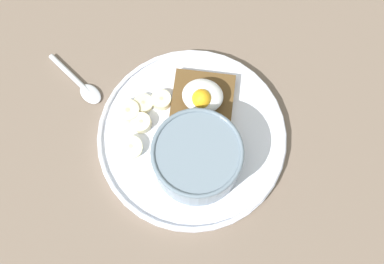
{
  "coord_description": "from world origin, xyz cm",
  "views": [
    {
      "loc": [
        3.69,
        -21.42,
        73.57
      ],
      "look_at": [
        0.0,
        0.0,
        5.0
      ],
      "focal_mm": 50.0,
      "sensor_mm": 36.0,
      "label": 1
    }
  ],
  "objects_px": {
    "toast_slice": "(202,101)",
    "banana_slice_back": "(143,103)",
    "banana_slice_inner": "(128,111)",
    "banana_slice_front": "(131,147)",
    "oatmeal_bowl": "(197,158)",
    "banana_slice_right": "(161,100)",
    "banana_slice_left": "(141,123)",
    "poached_egg": "(202,96)",
    "spoon": "(81,85)"
  },
  "relations": [
    {
      "from": "banana_slice_right",
      "to": "banana_slice_inner",
      "type": "bearing_deg",
      "value": -149.25
    },
    {
      "from": "oatmeal_bowl",
      "to": "banana_slice_right",
      "type": "bearing_deg",
      "value": 128.51
    },
    {
      "from": "banana_slice_left",
      "to": "banana_slice_inner",
      "type": "relative_size",
      "value": 0.91
    },
    {
      "from": "banana_slice_back",
      "to": "banana_slice_front",
      "type": "bearing_deg",
      "value": -93.11
    },
    {
      "from": "banana_slice_left",
      "to": "banana_slice_right",
      "type": "xyz_separation_m",
      "value": [
        0.02,
        0.04,
        -0.0
      ]
    },
    {
      "from": "banana_slice_back",
      "to": "banana_slice_inner",
      "type": "distance_m",
      "value": 0.02
    },
    {
      "from": "poached_egg",
      "to": "banana_slice_right",
      "type": "bearing_deg",
      "value": -173.8
    },
    {
      "from": "banana_slice_back",
      "to": "poached_egg",
      "type": "bearing_deg",
      "value": 10.69
    },
    {
      "from": "poached_egg",
      "to": "banana_slice_right",
      "type": "height_order",
      "value": "poached_egg"
    },
    {
      "from": "toast_slice",
      "to": "banana_slice_left",
      "type": "xyz_separation_m",
      "value": [
        -0.08,
        -0.05,
        0.0
      ]
    },
    {
      "from": "banana_slice_back",
      "to": "banana_slice_inner",
      "type": "xyz_separation_m",
      "value": [
        -0.02,
        -0.02,
        0.0
      ]
    },
    {
      "from": "banana_slice_right",
      "to": "banana_slice_back",
      "type": "bearing_deg",
      "value": -159.21
    },
    {
      "from": "toast_slice",
      "to": "banana_slice_back",
      "type": "height_order",
      "value": "toast_slice"
    },
    {
      "from": "oatmeal_bowl",
      "to": "banana_slice_front",
      "type": "height_order",
      "value": "oatmeal_bowl"
    },
    {
      "from": "oatmeal_bowl",
      "to": "banana_slice_front",
      "type": "distance_m",
      "value": 0.1
    },
    {
      "from": "banana_slice_inner",
      "to": "banana_slice_back",
      "type": "bearing_deg",
      "value": 41.29
    },
    {
      "from": "toast_slice",
      "to": "banana_slice_front",
      "type": "height_order",
      "value": "banana_slice_front"
    },
    {
      "from": "toast_slice",
      "to": "poached_egg",
      "type": "relative_size",
      "value": 1.57
    },
    {
      "from": "banana_slice_left",
      "to": "banana_slice_right",
      "type": "bearing_deg",
      "value": 61.69
    },
    {
      "from": "banana_slice_right",
      "to": "banana_slice_inner",
      "type": "distance_m",
      "value": 0.05
    },
    {
      "from": "banana_slice_back",
      "to": "banana_slice_right",
      "type": "distance_m",
      "value": 0.03
    },
    {
      "from": "oatmeal_bowl",
      "to": "spoon",
      "type": "distance_m",
      "value": 0.21
    },
    {
      "from": "banana_slice_left",
      "to": "poached_egg",
      "type": "bearing_deg",
      "value": 29.8
    },
    {
      "from": "banana_slice_inner",
      "to": "banana_slice_front",
      "type": "bearing_deg",
      "value": -73.7
    },
    {
      "from": "spoon",
      "to": "banana_slice_front",
      "type": "bearing_deg",
      "value": -41.9
    },
    {
      "from": "banana_slice_left",
      "to": "banana_slice_inner",
      "type": "height_order",
      "value": "same"
    },
    {
      "from": "banana_slice_inner",
      "to": "banana_slice_left",
      "type": "bearing_deg",
      "value": -31.45
    },
    {
      "from": "banana_slice_back",
      "to": "spoon",
      "type": "relative_size",
      "value": 0.42
    },
    {
      "from": "banana_slice_right",
      "to": "toast_slice",
      "type": "bearing_deg",
      "value": 7.7
    },
    {
      "from": "poached_egg",
      "to": "toast_slice",
      "type": "bearing_deg",
      "value": 86.45
    },
    {
      "from": "poached_egg",
      "to": "banana_slice_right",
      "type": "distance_m",
      "value": 0.06
    },
    {
      "from": "toast_slice",
      "to": "spoon",
      "type": "height_order",
      "value": "toast_slice"
    },
    {
      "from": "banana_slice_back",
      "to": "banana_slice_inner",
      "type": "bearing_deg",
      "value": -138.71
    },
    {
      "from": "poached_egg",
      "to": "spoon",
      "type": "height_order",
      "value": "poached_egg"
    },
    {
      "from": "toast_slice",
      "to": "banana_slice_front",
      "type": "bearing_deg",
      "value": -135.64
    },
    {
      "from": "toast_slice",
      "to": "banana_slice_back",
      "type": "bearing_deg",
      "value": -168.28
    },
    {
      "from": "banana_slice_back",
      "to": "toast_slice",
      "type": "bearing_deg",
      "value": 11.72
    },
    {
      "from": "banana_slice_front",
      "to": "banana_slice_back",
      "type": "bearing_deg",
      "value": 86.89
    },
    {
      "from": "banana_slice_back",
      "to": "banana_slice_right",
      "type": "bearing_deg",
      "value": 20.79
    },
    {
      "from": "poached_egg",
      "to": "banana_slice_front",
      "type": "relative_size",
      "value": 1.28
    },
    {
      "from": "oatmeal_bowl",
      "to": "toast_slice",
      "type": "height_order",
      "value": "oatmeal_bowl"
    },
    {
      "from": "toast_slice",
      "to": "banana_slice_inner",
      "type": "bearing_deg",
      "value": -161.72
    },
    {
      "from": "banana_slice_inner",
      "to": "spoon",
      "type": "bearing_deg",
      "value": 157.06
    },
    {
      "from": "oatmeal_bowl",
      "to": "banana_slice_right",
      "type": "distance_m",
      "value": 0.11
    },
    {
      "from": "toast_slice",
      "to": "banana_slice_right",
      "type": "height_order",
      "value": "same"
    },
    {
      "from": "banana_slice_front",
      "to": "banana_slice_back",
      "type": "xyz_separation_m",
      "value": [
        0.0,
        0.07,
        -0.0
      ]
    },
    {
      "from": "oatmeal_bowl",
      "to": "banana_slice_inner",
      "type": "relative_size",
      "value": 2.84
    },
    {
      "from": "banana_slice_left",
      "to": "banana_slice_right",
      "type": "distance_m",
      "value": 0.04
    },
    {
      "from": "oatmeal_bowl",
      "to": "poached_egg",
      "type": "bearing_deg",
      "value": 94.85
    },
    {
      "from": "toast_slice",
      "to": "banana_slice_right",
      "type": "relative_size",
      "value": 2.42
    }
  ]
}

